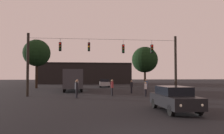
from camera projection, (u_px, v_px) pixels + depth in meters
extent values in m
plane|color=black|center=(100.00, 90.00, 31.73)|extent=(168.00, 168.00, 0.00)
cylinder|color=black|center=(28.00, 65.00, 22.41)|extent=(0.28, 0.28, 6.69)
cylinder|color=black|center=(176.00, 65.00, 24.28)|extent=(0.28, 0.28, 6.69)
cylinder|color=black|center=(105.00, 39.00, 23.46)|extent=(16.26, 0.02, 0.02)
cylinder|color=black|center=(60.00, 40.00, 22.90)|extent=(0.03, 0.03, 0.40)
cube|color=black|center=(60.00, 47.00, 22.87)|extent=(0.26, 0.32, 0.95)
sphere|color=red|center=(60.00, 44.00, 22.70)|extent=(0.20, 0.20, 0.20)
sphere|color=#5B3D0C|center=(60.00, 46.00, 22.69)|extent=(0.20, 0.20, 0.20)
sphere|color=#0C4219|center=(60.00, 49.00, 22.68)|extent=(0.20, 0.20, 0.20)
cylinder|color=black|center=(89.00, 41.00, 23.25)|extent=(0.03, 0.03, 0.37)
cube|color=black|center=(89.00, 47.00, 23.22)|extent=(0.26, 0.32, 0.95)
sphere|color=#510A0A|center=(89.00, 44.00, 23.06)|extent=(0.20, 0.20, 0.20)
sphere|color=orange|center=(89.00, 47.00, 23.04)|extent=(0.20, 0.20, 0.20)
sphere|color=#0C4219|center=(89.00, 49.00, 23.03)|extent=(0.20, 0.20, 0.20)
cylinder|color=black|center=(123.00, 42.00, 23.68)|extent=(0.03, 0.03, 0.54)
cube|color=black|center=(123.00, 49.00, 23.65)|extent=(0.26, 0.32, 0.95)
sphere|color=red|center=(123.00, 46.00, 23.49)|extent=(0.20, 0.20, 0.20)
sphere|color=#5B3D0C|center=(123.00, 49.00, 23.47)|extent=(0.20, 0.20, 0.20)
sphere|color=#0C4219|center=(123.00, 51.00, 23.46)|extent=(0.20, 0.20, 0.20)
cylinder|color=black|center=(152.00, 43.00, 24.06)|extent=(0.03, 0.03, 0.50)
cube|color=black|center=(152.00, 49.00, 24.03)|extent=(0.26, 0.32, 0.95)
sphere|color=red|center=(152.00, 46.00, 23.86)|extent=(0.20, 0.20, 0.20)
sphere|color=#5B3D0C|center=(152.00, 49.00, 23.85)|extent=(0.20, 0.20, 0.20)
sphere|color=#0C4219|center=(152.00, 51.00, 23.84)|extent=(0.20, 0.20, 0.20)
cube|color=#2D2D33|center=(73.00, 78.00, 31.76)|extent=(3.18, 11.13, 2.50)
cube|color=black|center=(73.00, 74.00, 31.78)|extent=(3.18, 10.48, 0.70)
cylinder|color=black|center=(66.00, 86.00, 35.41)|extent=(0.34, 1.02, 1.00)
cylinder|color=black|center=(80.00, 86.00, 35.80)|extent=(0.34, 1.02, 1.00)
cylinder|color=black|center=(65.00, 88.00, 29.35)|extent=(0.34, 1.02, 1.00)
cylinder|color=black|center=(81.00, 88.00, 29.74)|extent=(0.34, 1.02, 1.00)
cylinder|color=black|center=(64.00, 89.00, 27.40)|extent=(0.34, 1.02, 1.00)
cylinder|color=black|center=(81.00, 88.00, 27.80)|extent=(0.34, 1.02, 1.00)
cube|color=beige|center=(73.00, 74.00, 35.03)|extent=(2.60, 0.96, 0.56)
cube|color=beige|center=(73.00, 74.00, 29.08)|extent=(2.60, 0.96, 0.56)
cube|color=black|center=(174.00, 101.00, 12.98)|extent=(1.82, 4.31, 0.68)
cube|color=black|center=(173.00, 91.00, 13.16)|extent=(1.59, 2.33, 0.52)
cylinder|color=black|center=(199.00, 110.00, 11.65)|extent=(0.22, 0.64, 0.64)
cylinder|color=black|center=(171.00, 110.00, 11.47)|extent=(0.22, 0.64, 0.64)
cylinder|color=black|center=(177.00, 103.00, 14.47)|extent=(0.22, 0.64, 0.64)
cylinder|color=black|center=(155.00, 103.00, 14.28)|extent=(0.22, 0.64, 0.64)
sphere|color=white|center=(202.00, 105.00, 10.97)|extent=(0.18, 0.18, 0.18)
sphere|color=white|center=(180.00, 106.00, 10.83)|extent=(0.18, 0.18, 0.18)
cube|color=#99999E|center=(104.00, 84.00, 40.25)|extent=(1.97, 4.37, 0.68)
cube|color=black|center=(104.00, 80.00, 40.12)|extent=(1.67, 2.38, 0.52)
cylinder|color=black|center=(100.00, 85.00, 41.59)|extent=(0.25, 0.65, 0.64)
cylinder|color=black|center=(108.00, 85.00, 41.71)|extent=(0.25, 0.65, 0.64)
cylinder|color=black|center=(100.00, 86.00, 38.76)|extent=(0.25, 0.65, 0.64)
cylinder|color=black|center=(109.00, 86.00, 38.88)|extent=(0.25, 0.65, 0.64)
sphere|color=white|center=(101.00, 83.00, 42.30)|extent=(0.18, 0.18, 0.18)
sphere|color=white|center=(107.00, 83.00, 42.38)|extent=(0.18, 0.18, 0.18)
cylinder|color=black|center=(131.00, 90.00, 26.20)|extent=(0.14, 0.14, 0.78)
cylinder|color=black|center=(132.00, 90.00, 26.04)|extent=(0.14, 0.14, 0.78)
cube|color=black|center=(132.00, 85.00, 26.15)|extent=(0.28, 0.38, 0.59)
sphere|color=#8C6B51|center=(131.00, 81.00, 26.16)|extent=(0.21, 0.21, 0.21)
cylinder|color=black|center=(77.00, 94.00, 20.59)|extent=(0.14, 0.14, 0.87)
cylinder|color=black|center=(76.00, 94.00, 20.72)|extent=(0.14, 0.14, 0.87)
cube|color=black|center=(77.00, 86.00, 20.69)|extent=(0.36, 0.42, 0.65)
sphere|color=#8C6B51|center=(77.00, 81.00, 20.70)|extent=(0.23, 0.23, 0.23)
cylinder|color=black|center=(112.00, 92.00, 22.68)|extent=(0.14, 0.14, 0.87)
cylinder|color=black|center=(112.00, 92.00, 22.84)|extent=(0.14, 0.14, 0.87)
cube|color=maroon|center=(112.00, 85.00, 22.79)|extent=(0.24, 0.36, 0.65)
sphere|color=#8C6B51|center=(112.00, 81.00, 22.81)|extent=(0.24, 0.24, 0.24)
cylinder|color=black|center=(146.00, 90.00, 25.56)|extent=(0.14, 0.14, 0.86)
cylinder|color=black|center=(146.00, 90.00, 25.72)|extent=(0.14, 0.14, 0.86)
cube|color=#2D4C7F|center=(146.00, 84.00, 25.67)|extent=(0.24, 0.36, 0.65)
sphere|color=#8C6B51|center=(146.00, 80.00, 25.69)|extent=(0.23, 0.23, 0.23)
cylinder|color=black|center=(77.00, 91.00, 23.72)|extent=(0.14, 0.14, 0.86)
cylinder|color=black|center=(77.00, 91.00, 23.56)|extent=(0.14, 0.14, 0.86)
cube|color=silver|center=(77.00, 85.00, 23.67)|extent=(0.25, 0.37, 0.65)
sphere|color=#8C6B51|center=(77.00, 81.00, 23.68)|extent=(0.23, 0.23, 0.23)
cylinder|color=black|center=(146.00, 93.00, 22.19)|extent=(0.14, 0.14, 0.77)
cylinder|color=black|center=(146.00, 93.00, 22.34)|extent=(0.14, 0.14, 0.77)
cube|color=silver|center=(146.00, 86.00, 22.29)|extent=(0.36, 0.42, 0.57)
sphere|color=#8C6B51|center=(146.00, 83.00, 22.31)|extent=(0.21, 0.21, 0.21)
cube|color=black|center=(86.00, 74.00, 59.72)|extent=(23.81, 11.89, 5.01)
cube|color=black|center=(86.00, 65.00, 59.83)|extent=(23.81, 11.89, 0.50)
cylinder|color=black|center=(145.00, 78.00, 38.52)|extent=(0.38, 0.38, 3.43)
sphere|color=black|center=(145.00, 60.00, 38.65)|extent=(4.70, 4.70, 4.70)
cylinder|color=black|center=(36.00, 75.00, 36.81)|extent=(0.43, 0.43, 4.48)
sphere|color=black|center=(37.00, 53.00, 36.96)|extent=(4.67, 4.67, 4.67)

